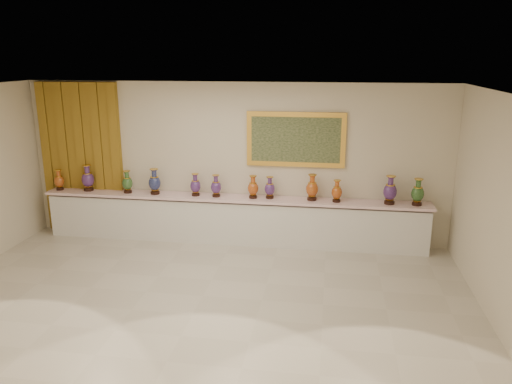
% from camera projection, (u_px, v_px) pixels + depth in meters
% --- Properties ---
extents(ground, '(8.00, 8.00, 0.00)m').
position_uv_depth(ground, '(203.00, 296.00, 7.42)').
color(ground, beige).
rests_on(ground, ground).
extents(room, '(8.00, 8.00, 8.00)m').
position_uv_depth(room, '(114.00, 156.00, 9.68)').
color(room, beige).
rests_on(room, ground).
extents(counter, '(7.28, 0.48, 0.90)m').
position_uv_depth(counter, '(232.00, 220.00, 9.47)').
color(counter, white).
rests_on(counter, ground).
extents(vase_0, '(0.20, 0.20, 0.40)m').
position_uv_depth(vase_0, '(59.00, 181.00, 9.77)').
color(vase_0, black).
rests_on(vase_0, counter).
extents(vase_1, '(0.31, 0.31, 0.51)m').
position_uv_depth(vase_1, '(88.00, 179.00, 9.71)').
color(vase_1, black).
rests_on(vase_1, counter).
extents(vase_2, '(0.24, 0.24, 0.44)m').
position_uv_depth(vase_2, '(127.00, 183.00, 9.56)').
color(vase_2, black).
rests_on(vase_2, counter).
extents(vase_3, '(0.29, 0.29, 0.49)m').
position_uv_depth(vase_3, '(155.00, 183.00, 9.47)').
color(vase_3, black).
rests_on(vase_3, counter).
extents(vase_4, '(0.22, 0.22, 0.43)m').
position_uv_depth(vase_4, '(195.00, 186.00, 9.37)').
color(vase_4, black).
rests_on(vase_4, counter).
extents(vase_5, '(0.24, 0.24, 0.42)m').
position_uv_depth(vase_5, '(216.00, 187.00, 9.30)').
color(vase_5, black).
rests_on(vase_5, counter).
extents(vase_6, '(0.21, 0.21, 0.43)m').
position_uv_depth(vase_6, '(253.00, 188.00, 9.21)').
color(vase_6, black).
rests_on(vase_6, counter).
extents(vase_7, '(0.25, 0.25, 0.41)m').
position_uv_depth(vase_7, '(270.00, 189.00, 9.20)').
color(vase_7, black).
rests_on(vase_7, counter).
extents(vase_8, '(0.28, 0.28, 0.48)m').
position_uv_depth(vase_8, '(312.00, 189.00, 9.07)').
color(vase_8, black).
rests_on(vase_8, counter).
extents(vase_9, '(0.24, 0.24, 0.41)m').
position_uv_depth(vase_9, '(337.00, 192.00, 8.97)').
color(vase_9, black).
rests_on(vase_9, counter).
extents(vase_10, '(0.28, 0.28, 0.52)m').
position_uv_depth(vase_10, '(390.00, 191.00, 8.83)').
color(vase_10, black).
rests_on(vase_10, counter).
extents(vase_11, '(0.28, 0.28, 0.48)m').
position_uv_depth(vase_11, '(418.00, 193.00, 8.76)').
color(vase_11, black).
rests_on(vase_11, counter).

